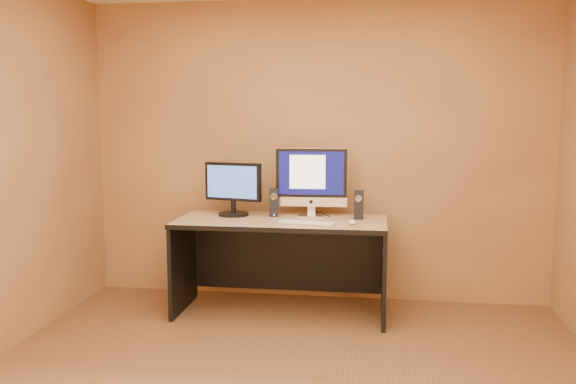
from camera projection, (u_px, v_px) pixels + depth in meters
name	position (u px, v px, depth m)	size (l,w,h in m)	color
walls	(281.00, 175.00, 3.35)	(4.00, 4.00, 2.60)	#A27541
desk	(281.00, 267.00, 4.96)	(1.69, 0.74, 0.78)	tan
imac	(311.00, 182.00, 5.03)	(0.60, 0.22, 0.58)	silver
second_monitor	(233.00, 189.00, 5.08)	(0.51, 0.25, 0.44)	black
speaker_left	(274.00, 203.00, 5.05)	(0.07, 0.08, 0.23)	black
speaker_right	(359.00, 205.00, 4.92)	(0.07, 0.08, 0.23)	black
keyboard	(306.00, 223.00, 4.71)	(0.45, 0.12, 0.02)	silver
mouse	(352.00, 222.00, 4.70)	(0.06, 0.11, 0.04)	silver
cable_a	(324.00, 214.00, 5.14)	(0.01, 0.01, 0.23)	black
cable_b	(312.00, 214.00, 5.15)	(0.01, 0.01, 0.19)	black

